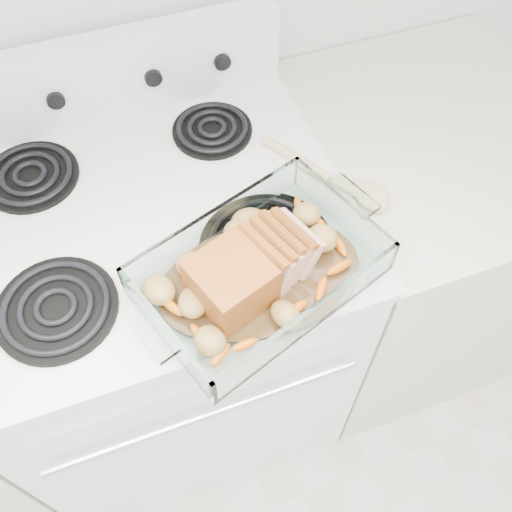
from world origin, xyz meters
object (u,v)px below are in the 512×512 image
object	(u,v)px
electric_range	(172,320)
pork_roast	(242,269)
counter_right	(400,251)
baking_dish	(260,274)

from	to	relation	value
electric_range	pork_roast	xyz separation A→B (m)	(0.12, -0.23, 0.52)
electric_range	pork_roast	size ratio (longest dim) A/B	5.09
electric_range	counter_right	distance (m)	0.67
counter_right	pork_roast	world-z (taller)	pork_roast
electric_range	baking_dish	distance (m)	0.56
counter_right	pork_roast	distance (m)	0.79
counter_right	baking_dish	world-z (taller)	baking_dish
pork_roast	baking_dish	bearing A→B (deg)	20.60
electric_range	counter_right	world-z (taller)	electric_range
baking_dish	pork_roast	distance (m)	0.05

